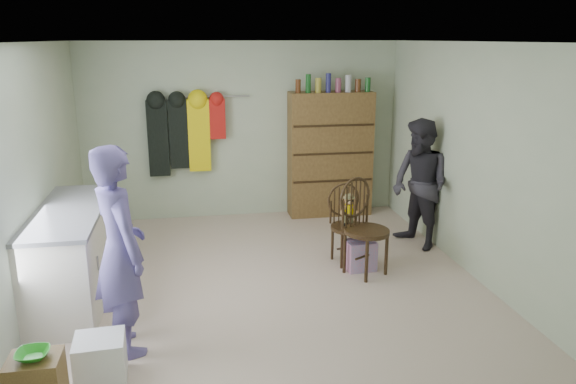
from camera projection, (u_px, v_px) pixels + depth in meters
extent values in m
plane|color=beige|center=(268.00, 284.00, 6.00)|extent=(5.00, 5.00, 0.00)
plane|color=beige|center=(242.00, 131.00, 8.04)|extent=(4.50, 0.00, 4.50)
plane|color=beige|center=(31.00, 179.00, 5.28)|extent=(0.00, 5.00, 5.00)
plane|color=beige|center=(474.00, 161.00, 6.05)|extent=(0.00, 5.00, 5.00)
plane|color=white|center=(266.00, 42.00, 5.33)|extent=(5.00, 5.00, 0.00)
cube|color=silver|center=(73.00, 256.00, 5.54)|extent=(0.60, 1.80, 0.90)
cube|color=slate|center=(68.00, 211.00, 5.42)|extent=(0.64, 1.86, 0.04)
cylinder|color=#99999E|center=(98.00, 263.00, 5.15)|extent=(0.02, 0.02, 0.14)
cylinder|color=#99999E|center=(110.00, 231.00, 6.00)|extent=(0.02, 0.02, 0.14)
imported|color=green|center=(33.00, 354.00, 3.71)|extent=(0.22, 0.22, 0.05)
cube|color=white|center=(101.00, 359.00, 4.27)|extent=(0.39, 0.37, 0.35)
cylinder|color=#3D2915|center=(348.00, 228.00, 6.45)|extent=(0.46, 0.46, 0.04)
cylinder|color=#3D2915|center=(342.00, 251.00, 6.34)|extent=(0.03, 0.03, 0.41)
cylinder|color=#3D2915|center=(364.00, 249.00, 6.42)|extent=(0.03, 0.03, 0.41)
cylinder|color=#3D2915|center=(332.00, 243.00, 6.60)|extent=(0.03, 0.03, 0.41)
cylinder|color=#3D2915|center=(354.00, 241.00, 6.68)|extent=(0.03, 0.03, 0.41)
torus|color=#3D2915|center=(344.00, 200.00, 6.52)|extent=(0.40, 0.08, 0.40)
cylinder|color=#3D2915|center=(331.00, 212.00, 6.50)|extent=(0.03, 0.03, 0.27)
cylinder|color=#3D2915|center=(356.00, 210.00, 6.60)|extent=(0.03, 0.03, 0.27)
cylinder|color=#E7C802|center=(349.00, 209.00, 6.41)|extent=(0.12, 0.12, 0.11)
cylinder|color=#475128|center=(348.00, 218.00, 6.44)|extent=(0.07, 0.07, 0.17)
sphere|color=#9E7042|center=(349.00, 200.00, 6.38)|extent=(0.10, 0.10, 0.10)
cylinder|color=#475128|center=(349.00, 196.00, 6.37)|extent=(0.09, 0.09, 0.04)
cube|color=black|center=(350.00, 201.00, 6.33)|extent=(0.08, 0.01, 0.02)
cylinder|color=#3D2915|center=(367.00, 231.00, 6.12)|extent=(0.65, 0.65, 0.05)
cylinder|color=#3D2915|center=(367.00, 261.00, 5.97)|extent=(0.04, 0.04, 0.48)
cylinder|color=#3D2915|center=(386.00, 254.00, 6.17)|extent=(0.04, 0.04, 0.48)
cylinder|color=#3D2915|center=(345.00, 253.00, 6.21)|extent=(0.04, 0.04, 0.48)
cylinder|color=#3D2915|center=(364.00, 246.00, 6.41)|extent=(0.04, 0.04, 0.48)
torus|color=#3D2915|center=(355.00, 197.00, 6.17)|extent=(0.42, 0.25, 0.46)
cylinder|color=#3D2915|center=(343.00, 215.00, 6.08)|extent=(0.03, 0.03, 0.32)
cylinder|color=#3D2915|center=(367.00, 208.00, 6.32)|extent=(0.03, 0.03, 0.32)
cube|color=pink|center=(360.00, 255.00, 6.33)|extent=(0.34, 0.27, 0.34)
imported|color=#584D8E|center=(120.00, 251.00, 4.54)|extent=(0.66, 0.76, 1.75)
imported|color=#2D2B33|center=(420.00, 184.00, 6.87)|extent=(0.83, 0.93, 1.60)
cube|color=brown|center=(330.00, 154.00, 8.15)|extent=(1.20, 0.38, 1.80)
cube|color=#3D2915|center=(333.00, 181.00, 8.07)|extent=(1.16, 0.02, 0.03)
cube|color=#3D2915|center=(333.00, 154.00, 7.96)|extent=(1.16, 0.02, 0.03)
cube|color=#3D2915|center=(334.00, 126.00, 7.85)|extent=(1.16, 0.02, 0.03)
cylinder|color=#592D14|center=(298.00, 86.00, 7.71)|extent=(0.07, 0.07, 0.19)
cylinder|color=#19591E|center=(308.00, 84.00, 7.72)|extent=(0.07, 0.07, 0.26)
cylinder|color=#A59933|center=(318.00, 85.00, 7.76)|extent=(0.09, 0.09, 0.20)
cylinder|color=navy|center=(328.00, 83.00, 7.77)|extent=(0.07, 0.07, 0.27)
cylinder|color=#8C3F59|center=(338.00, 85.00, 7.81)|extent=(0.08, 0.08, 0.20)
cylinder|color=#B2B2B7|center=(348.00, 84.00, 7.82)|extent=(0.09, 0.09, 0.24)
cylinder|color=#592D14|center=(358.00, 85.00, 7.86)|extent=(0.08, 0.08, 0.18)
cylinder|color=#19591E|center=(368.00, 85.00, 7.88)|extent=(0.08, 0.08, 0.20)
cylinder|color=#99999E|center=(213.00, 96.00, 7.78)|extent=(1.00, 0.02, 0.02)
cube|color=black|center=(158.00, 138.00, 7.74)|extent=(0.28, 0.10, 1.05)
cube|color=black|center=(179.00, 134.00, 7.77)|extent=(0.26, 0.10, 0.95)
cube|color=yellow|center=(199.00, 135.00, 7.82)|extent=(0.30, 0.10, 1.00)
cube|color=red|center=(217.00, 119.00, 7.81)|extent=(0.22, 0.10, 0.55)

